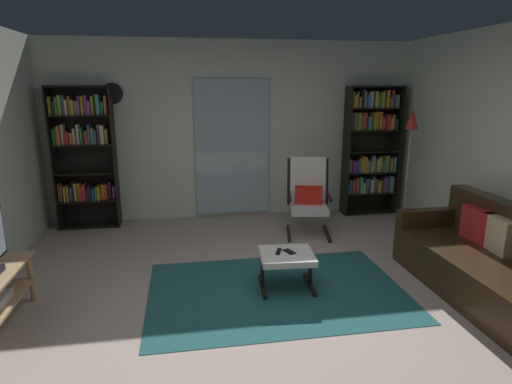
{
  "coord_description": "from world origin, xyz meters",
  "views": [
    {
      "loc": [
        -0.72,
        -3.46,
        1.97
      ],
      "look_at": [
        0.01,
        0.85,
        0.87
      ],
      "focal_mm": 30.0,
      "sensor_mm": 36.0,
      "label": 1
    }
  ],
  "objects_px": {
    "cell_phone": "(289,252)",
    "bookshelf_near_tv": "(84,151)",
    "lounge_armchair": "(308,194)",
    "wall_clock": "(112,93)",
    "ottoman": "(287,259)",
    "leather_sofa": "(490,264)",
    "tv_remote": "(279,251)",
    "bookshelf_near_sofa": "(371,146)",
    "floor_lamp_by_shelf": "(411,136)"
  },
  "relations": [
    {
      "from": "bookshelf_near_tv",
      "to": "wall_clock",
      "type": "distance_m",
      "value": 0.89
    },
    {
      "from": "leather_sofa",
      "to": "ottoman",
      "type": "xyz_separation_m",
      "value": [
        -1.88,
        0.46,
        -0.01
      ]
    },
    {
      "from": "cell_phone",
      "to": "wall_clock",
      "type": "relative_size",
      "value": 0.48
    },
    {
      "from": "bookshelf_near_tv",
      "to": "cell_phone",
      "type": "height_order",
      "value": "bookshelf_near_tv"
    },
    {
      "from": "cell_phone",
      "to": "ottoman",
      "type": "bearing_deg",
      "value": -168.02
    },
    {
      "from": "leather_sofa",
      "to": "wall_clock",
      "type": "bearing_deg",
      "value": 142.02
    },
    {
      "from": "lounge_armchair",
      "to": "cell_phone",
      "type": "height_order",
      "value": "lounge_armchair"
    },
    {
      "from": "cell_phone",
      "to": "wall_clock",
      "type": "xyz_separation_m",
      "value": [
        -1.92,
        2.46,
        1.48
      ]
    },
    {
      "from": "lounge_armchair",
      "to": "ottoman",
      "type": "xyz_separation_m",
      "value": [
        -0.67,
        -1.55,
        -0.23
      ]
    },
    {
      "from": "bookshelf_near_sofa",
      "to": "lounge_armchair",
      "type": "distance_m",
      "value": 1.52
    },
    {
      "from": "ottoman",
      "to": "cell_phone",
      "type": "relative_size",
      "value": 3.96
    },
    {
      "from": "lounge_armchair",
      "to": "ottoman",
      "type": "height_order",
      "value": "lounge_armchair"
    },
    {
      "from": "bookshelf_near_tv",
      "to": "bookshelf_near_sofa",
      "type": "bearing_deg",
      "value": -0.26
    },
    {
      "from": "bookshelf_near_sofa",
      "to": "leather_sofa",
      "type": "xyz_separation_m",
      "value": [
        -0.0,
        -2.79,
        -0.74
      ]
    },
    {
      "from": "leather_sofa",
      "to": "lounge_armchair",
      "type": "bearing_deg",
      "value": 120.85
    },
    {
      "from": "leather_sofa",
      "to": "ottoman",
      "type": "relative_size",
      "value": 3.53
    },
    {
      "from": "leather_sofa",
      "to": "tv_remote",
      "type": "xyz_separation_m",
      "value": [
        -1.95,
        0.5,
        0.07
      ]
    },
    {
      "from": "floor_lamp_by_shelf",
      "to": "wall_clock",
      "type": "height_order",
      "value": "wall_clock"
    },
    {
      "from": "tv_remote",
      "to": "wall_clock",
      "type": "xyz_separation_m",
      "value": [
        -1.82,
        2.45,
        1.47
      ]
    },
    {
      "from": "cell_phone",
      "to": "floor_lamp_by_shelf",
      "type": "relative_size",
      "value": 0.08
    },
    {
      "from": "cell_phone",
      "to": "lounge_armchair",
      "type": "bearing_deg",
      "value": 45.29
    },
    {
      "from": "lounge_armchair",
      "to": "wall_clock",
      "type": "height_order",
      "value": "wall_clock"
    },
    {
      "from": "lounge_armchair",
      "to": "tv_remote",
      "type": "xyz_separation_m",
      "value": [
        -0.75,
        -1.52,
        -0.16
      ]
    },
    {
      "from": "bookshelf_near_sofa",
      "to": "ottoman",
      "type": "height_order",
      "value": "bookshelf_near_sofa"
    },
    {
      "from": "leather_sofa",
      "to": "lounge_armchair",
      "type": "relative_size",
      "value": 1.91
    },
    {
      "from": "bookshelf_near_sofa",
      "to": "lounge_armchair",
      "type": "height_order",
      "value": "bookshelf_near_sofa"
    },
    {
      "from": "cell_phone",
      "to": "bookshelf_near_tv",
      "type": "bearing_deg",
      "value": 113.27
    },
    {
      "from": "lounge_armchair",
      "to": "tv_remote",
      "type": "distance_m",
      "value": 1.7
    },
    {
      "from": "leather_sofa",
      "to": "cell_phone",
      "type": "distance_m",
      "value": 1.91
    },
    {
      "from": "tv_remote",
      "to": "ottoman",
      "type": "bearing_deg",
      "value": -3.03
    },
    {
      "from": "bookshelf_near_sofa",
      "to": "cell_phone",
      "type": "distance_m",
      "value": 3.03
    },
    {
      "from": "bookshelf_near_sofa",
      "to": "floor_lamp_by_shelf",
      "type": "distance_m",
      "value": 0.91
    },
    {
      "from": "ottoman",
      "to": "cell_phone",
      "type": "bearing_deg",
      "value": 33.93
    },
    {
      "from": "wall_clock",
      "to": "cell_phone",
      "type": "bearing_deg",
      "value": -52.01
    },
    {
      "from": "ottoman",
      "to": "tv_remote",
      "type": "distance_m",
      "value": 0.11
    },
    {
      "from": "floor_lamp_by_shelf",
      "to": "bookshelf_near_sofa",
      "type": "bearing_deg",
      "value": 100.05
    },
    {
      "from": "bookshelf_near_sofa",
      "to": "cell_phone",
      "type": "relative_size",
      "value": 13.95
    },
    {
      "from": "leather_sofa",
      "to": "cell_phone",
      "type": "bearing_deg",
      "value": 165.4
    },
    {
      "from": "ottoman",
      "to": "cell_phone",
      "type": "height_order",
      "value": "cell_phone"
    },
    {
      "from": "tv_remote",
      "to": "cell_phone",
      "type": "bearing_deg",
      "value": 13.71
    },
    {
      "from": "bookshelf_near_sofa",
      "to": "bookshelf_near_tv",
      "type": "bearing_deg",
      "value": 179.74
    },
    {
      "from": "tv_remote",
      "to": "cell_phone",
      "type": "relative_size",
      "value": 1.03
    },
    {
      "from": "leather_sofa",
      "to": "cell_phone",
      "type": "xyz_separation_m",
      "value": [
        -1.85,
        0.48,
        0.06
      ]
    },
    {
      "from": "ottoman",
      "to": "tv_remote",
      "type": "height_order",
      "value": "tv_remote"
    },
    {
      "from": "bookshelf_near_tv",
      "to": "floor_lamp_by_shelf",
      "type": "xyz_separation_m",
      "value": [
        4.35,
        -0.88,
        0.23
      ]
    },
    {
      "from": "lounge_armchair",
      "to": "floor_lamp_by_shelf",
      "type": "xyz_separation_m",
      "value": [
        1.36,
        -0.09,
        0.77
      ]
    },
    {
      "from": "bookshelf_near_sofa",
      "to": "lounge_armchair",
      "type": "xyz_separation_m",
      "value": [
        -1.21,
        -0.77,
        -0.52
      ]
    },
    {
      "from": "lounge_armchair",
      "to": "ottoman",
      "type": "distance_m",
      "value": 1.71
    },
    {
      "from": "leather_sofa",
      "to": "floor_lamp_by_shelf",
      "type": "height_order",
      "value": "floor_lamp_by_shelf"
    },
    {
      "from": "tv_remote",
      "to": "leather_sofa",
      "type": "bearing_deg",
      "value": 7.33
    }
  ]
}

